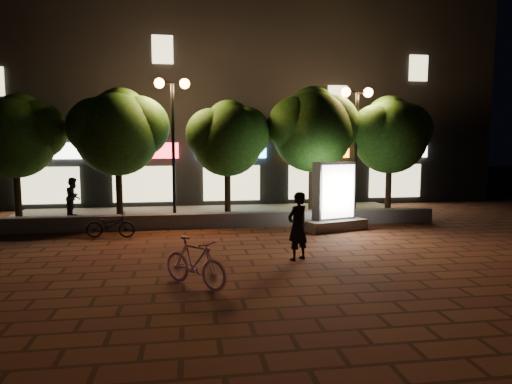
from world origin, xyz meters
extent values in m
plane|color=#5A301C|center=(0.00, 0.00, 0.00)|extent=(80.00, 80.00, 0.00)
cube|color=slate|center=(0.00, 4.00, 0.25)|extent=(16.00, 0.45, 0.50)
cube|color=slate|center=(0.00, 6.50, 0.04)|extent=(16.00, 5.00, 0.08)
cube|color=black|center=(0.00, 13.00, 5.00)|extent=(28.00, 8.00, 10.00)
cube|color=white|center=(-7.00, 8.94, 2.60)|extent=(3.20, 0.12, 0.70)
cube|color=beige|center=(-7.00, 8.94, 1.10)|extent=(2.60, 0.10, 1.60)
cube|color=#F22C3B|center=(-3.00, 8.94, 2.60)|extent=(3.20, 0.12, 0.70)
cube|color=beige|center=(-3.00, 8.94, 1.10)|extent=(2.60, 0.10, 1.60)
cube|color=#55BAFD|center=(1.00, 8.94, 2.60)|extent=(3.20, 0.12, 0.70)
cube|color=beige|center=(1.00, 8.94, 1.10)|extent=(2.60, 0.10, 1.60)
cube|color=orange|center=(5.00, 8.94, 2.60)|extent=(3.20, 0.12, 0.70)
cube|color=beige|center=(5.00, 8.94, 1.10)|extent=(2.60, 0.10, 1.60)
cube|color=white|center=(9.00, 8.94, 2.60)|extent=(3.20, 0.12, 0.70)
cube|color=beige|center=(9.00, 8.94, 1.10)|extent=(2.60, 0.10, 1.60)
cube|color=beige|center=(-2.00, 8.94, 7.00)|extent=(0.90, 0.10, 1.20)
cube|color=beige|center=(6.00, 8.94, 5.00)|extent=(0.90, 0.10, 1.20)
cube|color=beige|center=(10.00, 8.94, 6.50)|extent=(0.90, 0.10, 1.20)
cylinder|color=black|center=(-7.00, 5.40, 1.21)|extent=(0.24, 0.24, 2.25)
sphere|color=#305D1B|center=(-7.00, 5.40, 3.10)|extent=(2.80, 2.80, 2.80)
sphere|color=#305D1B|center=(-6.30, 5.60, 3.40)|extent=(2.10, 2.10, 2.10)
sphere|color=#305D1B|center=(-6.90, 5.75, 3.80)|extent=(1.82, 1.82, 1.82)
cylinder|color=black|center=(-3.50, 5.40, 1.25)|extent=(0.24, 0.24, 2.34)
sphere|color=#305D1B|center=(-3.50, 5.40, 3.25)|extent=(3.00, 3.00, 3.00)
sphere|color=#305D1B|center=(-2.75, 5.60, 3.54)|extent=(2.25, 2.25, 2.25)
sphere|color=#305D1B|center=(-4.17, 5.25, 3.50)|extent=(2.10, 2.10, 2.10)
sphere|color=#305D1B|center=(-3.40, 5.75, 4.00)|extent=(1.95, 1.95, 1.95)
cylinder|color=black|center=(0.50, 5.40, 1.18)|extent=(0.24, 0.24, 2.21)
sphere|color=#305D1B|center=(0.50, 5.40, 3.03)|extent=(2.70, 2.70, 2.70)
sphere|color=#305D1B|center=(1.17, 5.60, 3.33)|extent=(2.03, 2.03, 2.02)
sphere|color=#305D1B|center=(-0.11, 5.25, 3.28)|extent=(1.89, 1.89, 1.89)
sphere|color=#305D1B|center=(0.60, 5.75, 3.70)|extent=(1.76, 1.76, 1.76)
cylinder|color=black|center=(3.80, 5.40, 1.30)|extent=(0.24, 0.24, 2.43)
sphere|color=#305D1B|center=(3.80, 5.40, 3.36)|extent=(3.10, 3.10, 3.10)
sphere|color=#305D1B|center=(4.58, 5.60, 3.66)|extent=(2.33, 2.33, 2.33)
sphere|color=#305D1B|center=(3.10, 5.25, 3.61)|extent=(2.17, 2.17, 2.17)
sphere|color=#305D1B|center=(3.90, 5.75, 4.14)|extent=(2.01, 2.02, 2.02)
cylinder|color=black|center=(7.00, 5.40, 1.23)|extent=(0.24, 0.24, 2.29)
sphere|color=#305D1B|center=(7.00, 5.40, 3.17)|extent=(2.90, 2.90, 2.90)
sphere|color=#305D1B|center=(7.72, 5.60, 3.47)|extent=(2.18, 2.17, 2.17)
sphere|color=#305D1B|center=(6.35, 5.25, 3.42)|extent=(2.03, 2.03, 2.03)
sphere|color=#305D1B|center=(7.10, 5.75, 3.90)|extent=(1.89, 1.88, 1.88)
cylinder|color=black|center=(-1.50, 5.20, 2.58)|extent=(0.12, 0.12, 5.00)
cylinder|color=black|center=(-1.50, 5.20, 5.08)|extent=(0.90, 0.08, 0.08)
sphere|color=#FF893F|center=(-1.95, 5.20, 5.08)|extent=(0.36, 0.36, 0.36)
sphere|color=#FF893F|center=(-1.05, 5.20, 5.08)|extent=(0.36, 0.36, 0.36)
cylinder|color=black|center=(5.50, 5.20, 2.48)|extent=(0.12, 0.12, 4.80)
cylinder|color=black|center=(5.50, 5.20, 4.88)|extent=(0.90, 0.08, 0.08)
sphere|color=#FF893F|center=(5.05, 5.20, 4.88)|extent=(0.36, 0.36, 0.36)
sphere|color=#FF893F|center=(5.95, 5.20, 4.88)|extent=(0.36, 0.36, 0.36)
cube|color=slate|center=(3.89, 2.98, 0.18)|extent=(2.35, 1.64, 0.35)
cube|color=#4C4C51|center=(3.89, 2.98, 1.33)|extent=(1.50, 0.88, 1.95)
cube|color=white|center=(3.97, 2.74, 1.33)|extent=(1.24, 0.41, 1.77)
cube|color=white|center=(3.82, 3.23, 1.33)|extent=(1.24, 0.41, 1.77)
imported|color=#D78EBE|center=(-0.86, -2.45, 0.51)|extent=(1.53, 1.55, 1.02)
imported|color=black|center=(1.73, -0.73, 0.87)|extent=(0.76, 0.69, 1.74)
imported|color=black|center=(-3.40, 2.74, 0.40)|extent=(1.57, 0.73, 0.80)
imported|color=black|center=(-5.41, 6.64, 0.85)|extent=(0.64, 0.79, 1.53)
camera|label=1|loc=(-0.97, -11.48, 2.95)|focal=31.31mm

